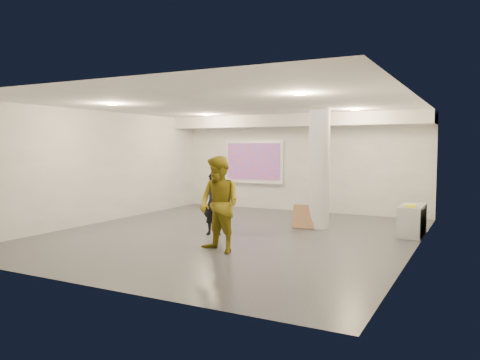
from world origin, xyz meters
The scene contains 20 objects.
floor centered at (0.00, 0.00, 0.00)m, with size 8.00×9.00×0.01m, color #36393D.
ceiling centered at (0.00, 0.00, 3.00)m, with size 8.00×9.00×0.01m, color white.
wall_back centered at (0.00, 4.50, 1.50)m, with size 8.00×0.01×3.00m, color silver.
wall_front centered at (0.00, -4.50, 1.50)m, with size 8.00×0.01×3.00m, color silver.
wall_left centered at (-4.00, 0.00, 1.50)m, with size 0.01×9.00×3.00m, color silver.
wall_right centered at (4.00, 0.00, 1.50)m, with size 0.01×9.00×3.00m, color silver.
soffit_band centered at (0.00, 3.95, 2.82)m, with size 8.00×1.10×0.36m, color silver.
downlight_nw centered at (-2.20, 2.50, 2.98)m, with size 0.22×0.22×0.02m, color #FFD28F.
downlight_ne centered at (2.20, 2.50, 2.98)m, with size 0.22×0.22×0.02m, color #FFD28F.
downlight_sw centered at (-2.20, -1.50, 2.98)m, with size 0.22×0.22×0.02m, color #FFD28F.
downlight_se centered at (2.20, -1.50, 2.98)m, with size 0.22×0.22×0.02m, color #FFD28F.
column centered at (1.50, 1.80, 1.50)m, with size 0.52×0.52×3.00m, color silver.
projection_screen centered at (-1.60, 4.45, 1.53)m, with size 2.10×0.13×1.42m.
credenza centered at (3.72, 1.86, 0.35)m, with size 0.50×1.20×0.70m, color #A1A4A7.
papers_stack centered at (3.68, 1.77, 0.71)m, with size 0.26×0.33×0.02m, color white.
postit_pad centered at (3.72, 1.58, 0.72)m, with size 0.23×0.31×0.03m, color #EFF706.
cardboard_back centered at (1.19, 1.57, 0.29)m, with size 0.55×0.05×0.59m, color #986C46.
cardboard_front centered at (1.12, 1.68, 0.28)m, with size 0.52×0.05×0.57m, color #986C46.
woman centered at (-0.35, -0.23, 0.73)m, with size 0.53×0.35×1.46m, color black.
man centered at (0.64, -1.69, 0.93)m, with size 0.91×0.71×1.87m, color olive.
Camera 1 is at (5.13, -9.45, 2.06)m, focal length 35.00 mm.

